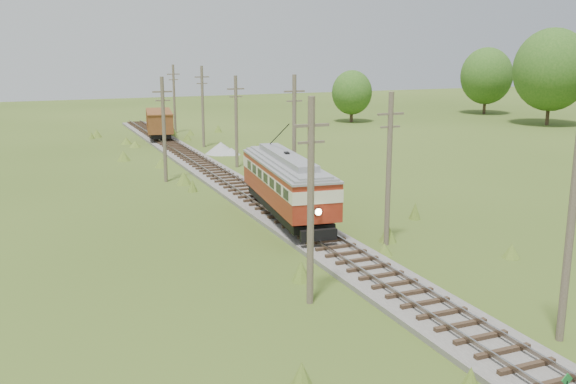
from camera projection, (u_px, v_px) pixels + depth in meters
name	position (u px, v px, depth m)	size (l,w,h in m)	color
railbed_main	(241.00, 189.00, 49.41)	(3.60, 96.00, 0.57)	#605B54
streetcar	(287.00, 181.00, 40.52)	(4.40, 12.81, 5.80)	black
gondola	(159.00, 122.00, 76.18)	(4.24, 9.15, 2.93)	black
gravel_pile	(223.00, 148.00, 66.77)	(3.38, 3.58, 1.23)	gray
utility_pole_r_1	(570.00, 230.00, 23.55)	(0.30, 0.30, 8.80)	brown
utility_pole_r_2	(389.00, 168.00, 35.32)	(1.60, 0.30, 8.60)	brown
utility_pole_r_3	(294.00, 135.00, 46.93)	(1.60, 0.30, 9.00)	brown
utility_pole_r_4	(236.00, 121.00, 58.61)	(1.60, 0.30, 8.40)	brown
utility_pole_r_5	(203.00, 106.00, 70.40)	(1.60, 0.30, 8.90)	brown
utility_pole_r_6	(174.00, 98.00, 82.04)	(1.60, 0.30, 8.70)	brown
utility_pole_l_a	(311.00, 200.00, 27.05)	(1.60, 0.30, 9.00)	brown
utility_pole_l_b	(164.00, 129.00, 52.17)	(1.60, 0.30, 8.60)	brown
tree_right_4	(552.00, 70.00, 89.62)	(10.50, 10.50, 13.53)	#38281C
tree_right_5	(486.00, 76.00, 105.11)	(8.40, 8.40, 10.82)	#38281C
tree_mid_b	(352.00, 93.00, 93.95)	(5.88, 5.88, 7.57)	#38281C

